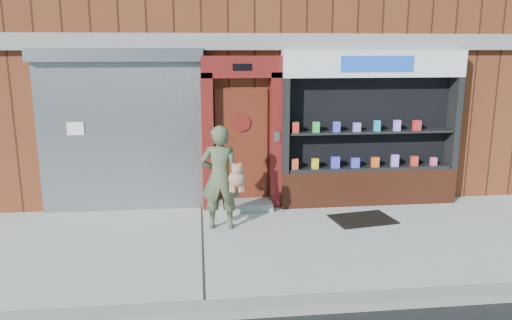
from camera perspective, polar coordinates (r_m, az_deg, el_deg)
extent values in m
plane|color=#9E9E99|center=(8.19, 4.92, -9.15)|extent=(80.00, 80.00, 0.00)
cube|color=gray|center=(6.27, 9.00, -15.85)|extent=(60.00, 0.30, 0.12)
cube|color=#602916|center=(13.56, -0.02, 16.76)|extent=(12.00, 8.00, 8.00)
cube|color=gray|center=(9.49, 2.92, 13.35)|extent=(12.00, 0.16, 0.30)
cube|color=gray|center=(9.63, -15.14, 2.45)|extent=(3.00, 0.10, 2.80)
cube|color=slate|center=(9.43, -15.73, 11.51)|extent=(3.10, 0.30, 0.24)
cube|color=white|center=(9.69, -19.95, 3.39)|extent=(0.30, 0.01, 0.24)
cube|color=#611210|center=(9.46, -5.54, 2.04)|extent=(0.22, 0.28, 2.60)
cube|color=#611210|center=(9.57, 2.26, 2.22)|extent=(0.22, 0.28, 2.60)
cube|color=#611210|center=(9.34, -1.67, 10.61)|extent=(1.50, 0.28, 0.40)
cube|color=black|center=(9.19, -1.59, 10.58)|extent=(0.35, 0.01, 0.12)
cube|color=#541D0F|center=(9.62, -1.67, 1.67)|extent=(1.00, 0.06, 2.20)
cylinder|color=black|center=(9.51, -1.67, 4.29)|extent=(0.28, 0.02, 0.28)
cylinder|color=#611210|center=(9.50, -1.66, 4.28)|extent=(0.34, 0.02, 0.34)
cube|color=gray|center=(9.64, -1.49, -5.21)|extent=(1.10, 0.55, 0.15)
cube|color=slate|center=(9.41, 2.41, 2.65)|extent=(0.10, 0.02, 0.18)
cube|color=#602816|center=(10.18, 12.63, -2.94)|extent=(3.50, 0.40, 0.70)
cube|color=black|center=(9.49, 3.29, 3.95)|extent=(0.12, 0.40, 1.80)
cube|color=black|center=(10.61, 21.63, 4.00)|extent=(0.12, 0.40, 1.80)
cube|color=black|center=(10.09, 12.63, 4.19)|extent=(3.30, 0.03, 1.80)
cube|color=black|center=(10.09, 12.73, -0.86)|extent=(3.20, 0.36, 0.06)
cube|color=black|center=(9.94, 12.93, 3.18)|extent=(3.20, 0.36, 0.04)
cube|color=white|center=(9.82, 13.31, 10.68)|extent=(3.50, 0.40, 0.50)
cube|color=blue|center=(9.63, 13.73, 10.62)|extent=(1.40, 0.01, 0.30)
cube|color=#D84526|center=(9.59, 4.44, -0.47)|extent=(0.13, 0.09, 0.20)
cube|color=gold|center=(9.67, 6.76, -0.42)|extent=(0.13, 0.09, 0.20)
cube|color=#3C43CC|center=(9.77, 9.05, -0.28)|extent=(0.16, 0.09, 0.23)
cube|color=#4044DC|center=(9.89, 11.28, -0.31)|extent=(0.15, 0.09, 0.19)
cube|color=orange|center=(10.02, 13.46, -0.24)|extent=(0.14, 0.09, 0.19)
cube|color=#A17ADD|center=(10.16, 15.58, -0.07)|extent=(0.14, 0.09, 0.23)
cube|color=red|center=(10.32, 17.63, -0.11)|extent=(0.13, 0.09, 0.20)
cube|color=#E94D8B|center=(10.49, 19.62, -0.15)|extent=(0.11, 0.09, 0.16)
cube|color=red|center=(9.45, 4.51, 3.73)|extent=(0.13, 0.09, 0.20)
cube|color=green|center=(9.54, 6.87, 3.74)|extent=(0.12, 0.09, 0.20)
cube|color=#424BE0|center=(9.64, 9.19, 3.76)|extent=(0.13, 0.09, 0.20)
cube|color=#9875D4|center=(9.76, 11.45, 3.69)|extent=(0.14, 0.09, 0.17)
cube|color=#2499B7|center=(9.89, 13.67, 3.81)|extent=(0.11, 0.09, 0.21)
cube|color=#A986F1|center=(10.03, 15.82, 3.81)|extent=(0.12, 0.09, 0.21)
cube|color=red|center=(10.19, 17.90, 3.79)|extent=(0.15, 0.09, 0.20)
imported|color=#475236|center=(8.47, -4.16, -1.99)|extent=(0.68, 0.47, 1.79)
sphere|color=#945F4A|center=(8.31, -2.21, -2.13)|extent=(0.28, 0.28, 0.28)
sphere|color=#945F4A|center=(8.22, -2.19, -1.06)|extent=(0.19, 0.19, 0.19)
sphere|color=#945F4A|center=(8.20, -2.59, -0.56)|extent=(0.07, 0.07, 0.07)
sphere|color=#945F4A|center=(8.21, -1.80, -0.54)|extent=(0.07, 0.07, 0.07)
cylinder|color=#945F4A|center=(8.34, -2.85, -3.09)|extent=(0.07, 0.07, 0.17)
cylinder|color=#945F4A|center=(8.36, -1.55, -3.05)|extent=(0.07, 0.07, 0.17)
cylinder|color=#945F4A|center=(8.33, -2.58, -3.12)|extent=(0.07, 0.07, 0.17)
cylinder|color=#945F4A|center=(8.33, -1.80, -3.09)|extent=(0.07, 0.07, 0.17)
cube|color=black|center=(9.28, 12.08, -6.63)|extent=(1.18, 0.91, 0.03)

